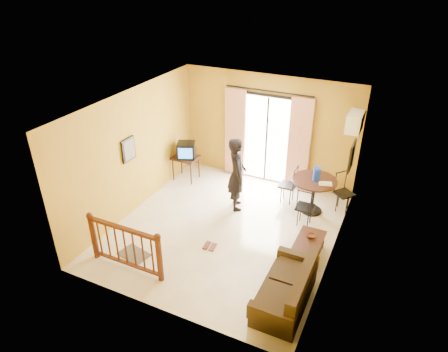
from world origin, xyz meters
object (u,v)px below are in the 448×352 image
at_px(dining_table, 314,186).
at_px(sofa, 288,291).
at_px(television, 186,150).
at_px(standing_person, 237,174).
at_px(coffee_table, 309,246).

height_order(dining_table, sofa, dining_table).
distance_m(television, sofa, 4.86).
distance_m(television, standing_person, 1.85).
height_order(sofa, standing_person, standing_person).
bearing_deg(dining_table, television, 178.37).
distance_m(dining_table, sofa, 3.02).
xyz_separation_m(coffee_table, standing_person, (-2.00, 1.05, 0.61)).
distance_m(television, coffee_table, 4.14).
height_order(coffee_table, standing_person, standing_person).
xyz_separation_m(dining_table, coffee_table, (0.35, -1.63, -0.40)).
relative_size(television, standing_person, 0.32).
xyz_separation_m(sofa, standing_person, (-2.00, 2.40, 0.59)).
bearing_deg(standing_person, coffee_table, -146.83).
xyz_separation_m(coffee_table, sofa, (-0.00, -1.35, 0.02)).
bearing_deg(sofa, dining_table, 96.45).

